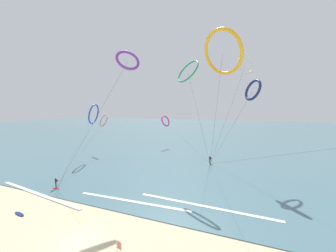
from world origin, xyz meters
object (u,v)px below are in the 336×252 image
(surfer_crimson, at_px, (56,184))
(kite_amber, at_px, (223,52))
(surfboard_spare, at_px, (19,214))
(beach_flag, at_px, (118,250))
(kite_ivory, at_px, (245,65))
(kite_coral, at_px, (103,121))
(kite_magenta, at_px, (166,121))
(kite_navy, at_px, (253,90))
(surfer_lime, at_px, (210,160))
(kite_cobalt, at_px, (94,114))
(kite_violet, at_px, (128,60))
(kite_emerald, at_px, (188,72))

(surfer_crimson, relative_size, kite_amber, 0.08)
(surfboard_spare, xyz_separation_m, beach_flag, (15.10, -2.33, 1.44))
(kite_ivory, bearing_deg, surfboard_spare, -173.14)
(kite_coral, distance_m, kite_magenta, 18.91)
(kite_coral, height_order, kite_amber, kite_amber)
(kite_navy, relative_size, beach_flag, 7.66)
(surfer_lime, bearing_deg, kite_navy, -8.31)
(kite_navy, distance_m, kite_magenta, 33.41)
(surfer_crimson, relative_size, kite_magenta, 0.09)
(kite_navy, relative_size, kite_magenta, 0.92)
(surfboard_spare, bearing_deg, kite_magenta, 92.22)
(kite_cobalt, relative_size, kite_navy, 1.17)
(kite_navy, bearing_deg, kite_cobalt, -125.99)
(kite_amber, relative_size, beach_flag, 10.11)
(kite_violet, distance_m, kite_magenta, 34.40)
(kite_ivory, xyz_separation_m, kite_coral, (-35.46, 0.27, -11.75))
(kite_cobalt, relative_size, kite_emerald, 0.97)
(surfer_crimson, height_order, kite_amber, kite_amber)
(kite_coral, height_order, surfboard_spare, kite_coral)
(kite_emerald, distance_m, surfboard_spare, 30.76)
(kite_cobalt, relative_size, beach_flag, 8.94)
(kite_amber, height_order, surfboard_spare, kite_amber)
(surfer_lime, xyz_separation_m, kite_coral, (-28.94, 0.76, 7.82))
(kite_cobalt, xyz_separation_m, kite_emerald, (24.02, -3.08, 7.69))
(surfer_lime, xyz_separation_m, kite_navy, (8.12, -5.11, 14.21))
(kite_amber, distance_m, beach_flag, 21.21)
(kite_ivory, height_order, beach_flag, kite_ivory)
(kite_coral, relative_size, kite_magenta, 1.36)
(surfer_lime, distance_m, kite_emerald, 19.67)
(kite_ivory, relative_size, beach_flag, 10.07)
(kite_cobalt, bearing_deg, surfer_lime, 84.73)
(kite_violet, height_order, kite_navy, kite_violet)
(kite_emerald, distance_m, kite_coral, 29.79)
(surfer_crimson, xyz_separation_m, kite_cobalt, (-8.26, 17.24, 9.78))
(kite_emerald, bearing_deg, surfer_crimson, -102.16)
(kite_cobalt, xyz_separation_m, kite_amber, (31.53, -14.38, 7.44))
(kite_amber, bearing_deg, kite_navy, -69.77)
(kite_violet, xyz_separation_m, kite_ivory, (16.35, 16.59, 1.09))
(kite_magenta, bearing_deg, surfboard_spare, -163.08)
(kite_violet, xyz_separation_m, kite_magenta, (-7.34, 31.65, -11.28))
(surfer_lime, distance_m, beach_flag, 32.11)
(surfer_crimson, bearing_deg, kite_magenta, 122.22)
(kite_emerald, height_order, beach_flag, kite_emerald)
(kite_ivory, xyz_separation_m, kite_amber, (-1.42, -20.49, -2.35))
(surfer_lime, height_order, surfer_crimson, same)
(kite_violet, distance_m, surfboard_spare, 24.27)
(kite_violet, relative_size, kite_coral, 0.84)
(kite_magenta, bearing_deg, kite_coral, 156.21)
(surfer_crimson, relative_size, kite_cobalt, 0.09)
(kite_violet, xyz_separation_m, kite_navy, (17.96, 10.99, -4.27))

